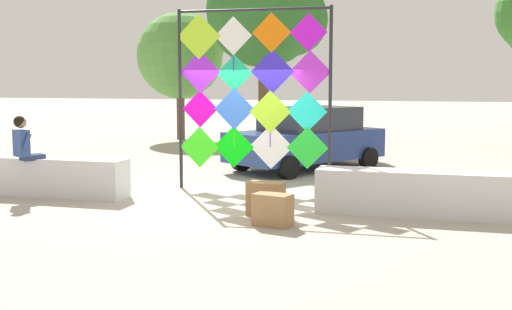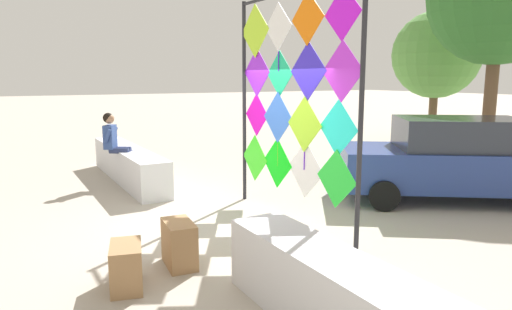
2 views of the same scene
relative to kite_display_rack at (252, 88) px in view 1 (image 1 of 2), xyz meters
name	(u,v)px [view 1 (image 1 of 2)]	position (x,y,z in m)	size (l,w,h in m)	color
ground	(224,200)	(-0.23, -1.18, -2.12)	(120.00, 120.00, 0.00)	#ADA393
plaza_ledge_left	(24,175)	(-4.34, -1.61, -1.74)	(4.43, 0.64, 0.77)	silver
plaza_ledge_right	(448,195)	(3.87, -1.61, -1.74)	(4.43, 0.64, 0.77)	silver
kite_display_rack	(252,88)	(0.00, 0.00, 0.00)	(3.25, 0.13, 3.75)	#232328
seated_vendor	(28,149)	(-3.98, -1.94, -1.16)	(0.68, 0.78, 1.61)	navy
parked_car	(307,138)	(0.47, 3.47, -1.31)	(3.82, 4.41, 1.61)	navy
cardboard_box_large	(266,199)	(0.89, -2.28, -1.84)	(0.61, 0.34, 0.57)	#9E754C
cardboard_box_small	(273,210)	(1.20, -3.02, -1.87)	(0.59, 0.34, 0.51)	#9E754C
tree_palm_like	(265,14)	(-1.91, 8.27, 2.35)	(4.05, 4.02, 6.50)	brown
tree_broadleaf	(182,55)	(-5.79, 10.50, 1.13)	(3.29, 3.29, 4.87)	brown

